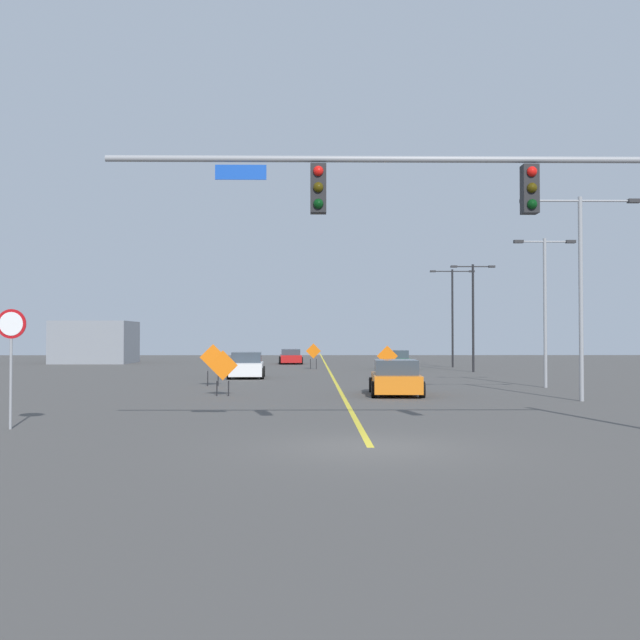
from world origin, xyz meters
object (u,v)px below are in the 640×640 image
at_px(stop_sign, 11,345).
at_px(car_orange_passing, 396,378).
at_px(car_red_distant, 291,357).
at_px(street_lamp_far_left, 581,277).
at_px(construction_sign_right_lane, 387,358).
at_px(car_green_approaching, 396,360).
at_px(street_lamp_mid_left, 545,298).
at_px(construction_sign_median_near, 223,368).
at_px(car_white_far, 247,366).
at_px(street_lamp_mid_right, 452,309).
at_px(street_lamp_near_right, 473,308).
at_px(construction_sign_right_shoulder, 213,359).
at_px(traffic_signal_assembly, 524,212).
at_px(construction_sign_median_far, 313,353).

distance_m(stop_sign, car_orange_passing, 15.75).
xyz_separation_m(stop_sign, car_red_distant, (5.86, 46.53, -1.52)).
relative_size(street_lamp_far_left, construction_sign_right_lane, 3.94).
bearing_deg(car_green_approaching, stop_sign, -111.43).
distance_m(stop_sign, street_lamp_mid_left, 24.24).
xyz_separation_m(construction_sign_median_near, car_white_far, (-0.20, 13.14, -0.43)).
relative_size(street_lamp_mid_right, car_green_approaching, 1.87).
bearing_deg(construction_sign_right_lane, street_lamp_near_right, 56.90).
xyz_separation_m(street_lamp_mid_left, construction_sign_right_shoulder, (-15.75, 1.29, -2.90)).
relative_size(traffic_signal_assembly, street_lamp_near_right, 1.87).
bearing_deg(car_orange_passing, street_lamp_mid_left, 29.55).
bearing_deg(traffic_signal_assembly, car_orange_passing, 94.48).
bearing_deg(car_green_approaching, construction_sign_median_far, -175.91).
xyz_separation_m(construction_sign_right_shoulder, car_white_far, (1.00, 7.12, -0.58)).
xyz_separation_m(traffic_signal_assembly, stop_sign, (-12.28, 3.25, -2.90)).
height_order(car_green_approaching, car_orange_passing, car_orange_passing).
bearing_deg(car_green_approaching, car_white_far, -129.91).
height_order(stop_sign, street_lamp_far_left, street_lamp_far_left).
bearing_deg(street_lamp_near_right, car_red_distant, 129.41).
distance_m(construction_sign_median_near, car_white_far, 13.15).
xyz_separation_m(street_lamp_far_left, car_green_approaching, (-3.65, 27.75, -3.93)).
bearing_deg(street_lamp_mid_left, street_lamp_far_left, -97.90).
xyz_separation_m(construction_sign_right_lane, car_orange_passing, (-0.61, -9.07, -0.55)).
height_order(traffic_signal_assembly, street_lamp_far_left, street_lamp_far_left).
relative_size(car_green_approaching, car_white_far, 1.02).
distance_m(traffic_signal_assembly, street_lamp_mid_left, 19.64).
bearing_deg(construction_sign_right_shoulder, street_lamp_far_left, -30.13).
height_order(street_lamp_mid_left, car_green_approaching, street_lamp_mid_left).
distance_m(street_lamp_near_right, construction_sign_right_lane, 13.20).
height_order(street_lamp_far_left, construction_sign_right_shoulder, street_lamp_far_left).
height_order(construction_sign_right_lane, car_orange_passing, construction_sign_right_lane).
distance_m(stop_sign, street_lamp_near_right, 36.15).
distance_m(street_lamp_near_right, construction_sign_median_near, 25.19).
xyz_separation_m(street_lamp_far_left, car_orange_passing, (-6.53, 2.99, -3.92)).
relative_size(traffic_signal_assembly, car_green_approaching, 3.33).
bearing_deg(street_lamp_mid_right, car_green_approaching, -148.98).
xyz_separation_m(street_lamp_mid_right, car_orange_passing, (-7.72, -27.67, -3.94)).
bearing_deg(car_red_distant, street_lamp_mid_right, -31.05).
bearing_deg(stop_sign, car_red_distant, 82.82).
relative_size(traffic_signal_assembly, car_white_far, 3.40).
bearing_deg(construction_sign_right_lane, car_green_approaching, 81.75).
distance_m(car_green_approaching, car_white_far, 15.74).
height_order(traffic_signal_assembly, street_lamp_near_right, street_lamp_near_right).
bearing_deg(street_lamp_mid_left, car_orange_passing, -150.45).
bearing_deg(traffic_signal_assembly, car_green_approaching, 87.41).
height_order(traffic_signal_assembly, car_white_far, traffic_signal_assembly).
relative_size(construction_sign_right_shoulder, car_green_approaching, 0.49).
bearing_deg(car_white_far, street_lamp_near_right, 25.65).
height_order(traffic_signal_assembly, street_lamp_mid_right, street_lamp_mid_right).
bearing_deg(stop_sign, car_white_far, 80.54).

